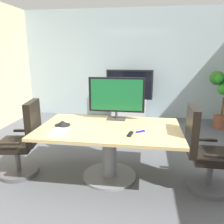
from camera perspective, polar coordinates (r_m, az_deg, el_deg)
The scene contains 11 objects.
ground_plane at distance 3.53m, azimuth 0.97°, elevation -14.75°, with size 7.39×7.39×0.00m, color #515459.
wall_back_glass_partition at distance 6.27m, azimuth 4.93°, elevation 11.77°, with size 5.94×0.10×2.84m, color #9EB2B7.
conference_table at distance 3.18m, azimuth -0.67°, elevation -7.09°, with size 1.92×1.15×0.75m.
office_chair_left at distance 3.53m, azimuth -21.41°, elevation -7.63°, with size 0.63×0.61×1.09m.
office_chair_right at distance 3.18m, azimuth 22.00°, elevation -10.18°, with size 0.60×0.57×1.09m.
tv_monitor at distance 3.41m, azimuth 1.14°, elevation 4.03°, with size 0.84×0.18×0.64m.
wall_display_unit at distance 6.04m, azimuth 4.31°, elevation 2.28°, with size 1.20×0.36×1.31m.
conference_phone at distance 3.26m, azimuth -12.32°, elevation -2.76°, with size 0.22×0.22×0.07m.
remote_control at distance 2.84m, azimuth 4.59°, elevation -5.52°, with size 0.05×0.17×0.02m, color black.
whiteboard_marker at distance 2.94m, azimuth 7.14°, elevation -4.86°, with size 0.13×0.02×0.02m, color #1919A5.
paper_notepad at distance 3.01m, azimuth -13.07°, elevation -4.83°, with size 0.21×0.30×0.01m, color white.
Camera 1 is at (0.39, -3.05, 1.74)m, focal length 36.50 mm.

